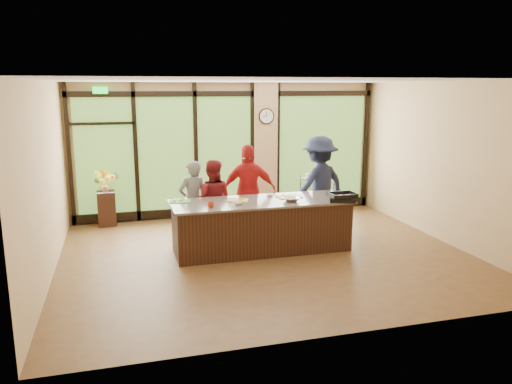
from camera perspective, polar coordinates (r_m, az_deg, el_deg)
floor at (r=8.84m, az=1.16°, el=-7.22°), size 7.00×7.00×0.00m
ceiling at (r=8.35m, az=1.24°, el=12.61°), size 7.00×7.00×0.00m
back_wall at (r=11.35m, az=-3.15°, el=4.83°), size 7.00×0.00×7.00m
left_wall at (r=8.20m, az=-22.95°, el=1.14°), size 0.00×6.00×6.00m
right_wall at (r=10.04m, az=20.75°, el=3.14°), size 0.00×6.00×6.00m
window_wall at (r=11.35m, az=-2.29°, el=4.31°), size 6.90×0.12×3.00m
island_base at (r=8.98m, az=0.62°, el=-3.96°), size 3.10×1.00×0.88m
countertop at (r=8.87m, az=0.63°, el=-1.10°), size 3.20×1.10×0.04m
wall_clock at (r=11.36m, az=1.19°, el=8.65°), size 0.36×0.04×0.36m
cook_left at (r=9.46m, az=-7.20°, el=-1.10°), size 0.65×0.52×1.57m
cook_midleft at (r=9.51m, az=-5.01°, el=-0.98°), size 0.90×0.79×1.57m
cook_midright at (r=9.67m, az=-0.82°, el=0.07°), size 1.12×0.57×1.82m
cook_right at (r=10.11m, az=7.21°, el=0.85°), size 1.43×1.11×1.95m
roasting_pan at (r=8.93m, az=9.84°, el=-0.79°), size 0.55×0.49×0.08m
mixing_bowl at (r=8.82m, az=4.04°, el=-0.83°), size 0.33×0.33×0.07m
cutting_board_left at (r=8.89m, az=-8.72°, el=-1.04°), size 0.44×0.37×0.01m
cutting_board_center at (r=8.88m, az=-2.10°, el=-0.93°), size 0.43×0.38×0.01m
cutting_board_right at (r=9.17m, az=3.75°, el=-0.53°), size 0.46×0.36×0.01m
prep_bowl_near at (r=8.57m, az=-2.03°, el=-1.28°), size 0.20×0.20×0.05m
prep_bowl_mid at (r=8.61m, az=-2.09°, el=-1.24°), size 0.14×0.14×0.04m
prep_bowl_far at (r=9.23m, az=1.59°, el=-0.35°), size 0.18×0.18×0.03m
red_ramekin at (r=8.39m, az=-5.20°, el=-1.46°), size 0.15×0.15×0.09m
flower_stand at (r=11.05m, az=-16.71°, el=-1.82°), size 0.38×0.38×0.74m
flower_vase at (r=10.95m, az=-16.86°, el=0.65°), size 0.29×0.29×0.24m
bar_cart at (r=11.43m, az=6.99°, el=0.20°), size 0.79×0.56×0.99m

